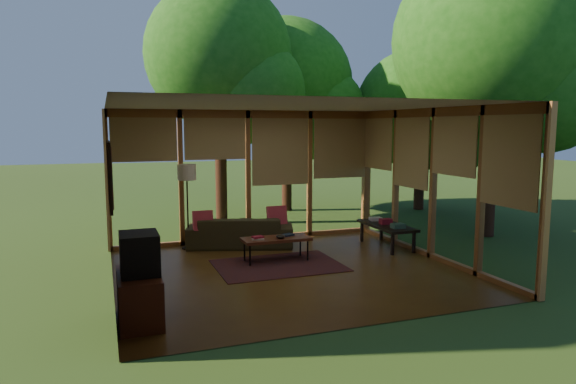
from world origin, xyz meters
name	(u,v)px	position (x,y,z in m)	size (l,w,h in m)	color
floor	(289,271)	(0.00, 0.00, 0.00)	(5.50, 5.50, 0.00)	brown
ceiling	(290,106)	(0.00, 0.00, 2.70)	(5.50, 5.50, 0.00)	white
wall_left	(110,198)	(-2.75, 0.00, 1.35)	(0.04, 5.00, 2.70)	beige
wall_front	(363,215)	(0.00, -2.50, 1.35)	(5.50, 0.04, 2.70)	beige
window_wall_back	(248,176)	(0.00, 2.50, 1.35)	(5.50, 0.12, 2.70)	#9B6030
window_wall_right	(433,184)	(2.75, 0.00, 1.35)	(0.12, 5.00, 2.70)	#9B6030
exterior_lawn	(421,192)	(8.00, 8.00, -0.01)	(40.00, 40.00, 0.00)	#2C4B1C
tree_nw	(219,56)	(-0.11, 4.62, 4.04)	(3.51, 3.51, 5.81)	#3C2015
tree_ne	(286,86)	(2.08, 5.99, 3.50)	(3.72, 3.72, 5.36)	#3C2015
tree_se	(492,41)	(4.91, 1.15, 4.14)	(4.13, 4.13, 6.21)	#3C2015
tree_far	(416,110)	(5.52, 4.77, 2.82)	(3.39, 3.39, 4.52)	#3C2015
rug	(278,265)	(-0.06, 0.40, 0.01)	(2.13, 1.51, 0.01)	maroon
sofa	(240,232)	(-0.31, 2.00, 0.30)	(2.06, 0.81, 0.60)	#35301A
pillow_left	(203,221)	(-1.06, 1.95, 0.57)	(0.38, 0.13, 0.38)	maroon
pillow_right	(277,216)	(0.44, 1.95, 0.58)	(0.39, 0.13, 0.39)	maroon
ct_book_lower	(258,239)	(-0.35, 0.64, 0.44)	(0.21, 0.16, 0.03)	beige
ct_book_upper	(258,237)	(-0.35, 0.64, 0.47)	(0.19, 0.14, 0.03)	maroon
ct_book_side	(288,235)	(0.25, 0.77, 0.44)	(0.20, 0.15, 0.03)	black
ct_bowl	(281,237)	(0.05, 0.59, 0.46)	(0.16, 0.16, 0.07)	black
media_cabinet	(139,298)	(-2.47, -1.42, 0.30)	(0.50, 1.00, 0.60)	#5C2919
television	(139,253)	(-2.45, -1.42, 0.85)	(0.45, 0.55, 0.50)	black
console_book_a	(398,226)	(2.40, 0.57, 0.50)	(0.24, 0.18, 0.09)	#32584A
console_book_b	(386,221)	(2.40, 1.02, 0.51)	(0.23, 0.16, 0.10)	maroon
console_book_c	(376,219)	(2.40, 1.42, 0.49)	(0.24, 0.17, 0.07)	beige
floor_lamp	(187,177)	(-1.31, 2.17, 1.41)	(0.36, 0.36, 1.65)	black
coffee_table	(276,239)	(0.00, 0.69, 0.39)	(1.20, 0.50, 0.43)	#5C2919
side_console	(387,227)	(2.40, 0.97, 0.41)	(0.60, 1.40, 0.46)	black
wall_painting	(110,176)	(-2.71, 1.40, 1.55)	(0.06, 1.35, 1.15)	black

